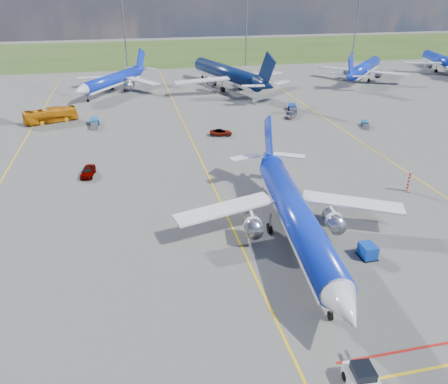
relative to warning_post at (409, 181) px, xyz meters
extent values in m
plane|color=#51514E|center=(-26.00, -8.00, -1.50)|extent=(400.00, 400.00, 0.00)
cube|color=#2D4719|center=(-26.00, 142.00, -1.50)|extent=(400.00, 80.00, 0.01)
cube|color=gold|center=(-26.00, 22.00, -1.49)|extent=(0.25, 160.00, 0.02)
cube|color=gold|center=(-56.00, 32.00, -1.49)|extent=(0.25, 120.00, 0.02)
cube|color=gold|center=(4.00, 32.00, -1.49)|extent=(0.25, 120.00, 0.02)
cube|color=#A5140F|center=(-18.00, -26.00, -1.49)|extent=(10.00, 0.25, 0.02)
cylinder|color=slate|center=(-36.00, 102.00, 9.50)|extent=(0.50, 0.50, 22.00)
cylinder|color=slate|center=(4.00, 102.00, 9.50)|extent=(0.50, 0.50, 22.00)
cylinder|color=slate|center=(44.00, 102.00, 9.50)|extent=(0.50, 0.50, 22.00)
cylinder|color=red|center=(0.00, 0.00, 0.00)|extent=(0.50, 0.50, 3.00)
cube|color=black|center=(-22.20, -28.30, -0.10)|extent=(1.56, 1.73, 0.81)
cube|color=slate|center=(-22.06, -26.51, -1.00)|extent=(0.39, 2.17, 0.18)
cube|color=#0B36A7|center=(-13.53, -13.44, -0.76)|extent=(1.53, 1.89, 1.48)
imported|color=orange|center=(-52.68, 45.38, -0.03)|extent=(10.82, 5.77, 2.95)
imported|color=#999999|center=(-43.58, 15.10, -0.76)|extent=(2.35, 4.55, 1.48)
imported|color=#999999|center=(-20.17, 29.51, -0.91)|extent=(4.50, 2.64, 1.18)
imported|color=#999999|center=(-3.08, 37.98, -0.89)|extent=(3.94, 4.40, 1.23)
cube|color=#17518F|center=(9.60, 29.42, -1.03)|extent=(1.98, 2.52, 0.94)
cube|color=slate|center=(8.73, 27.36, -1.11)|extent=(1.62, 1.98, 0.77)
cube|color=#195597|center=(-43.90, 41.93, -0.88)|extent=(1.72, 3.00, 1.24)
cube|color=slate|center=(-43.75, 39.01, -0.99)|extent=(1.46, 2.32, 1.01)
cube|color=#19399A|center=(-0.54, 43.85, -0.87)|extent=(2.38, 3.30, 1.26)
cube|color=slate|center=(-1.39, 41.01, -0.99)|extent=(1.97, 2.58, 1.03)
camera|label=1|loc=(-36.59, -47.88, 24.76)|focal=35.00mm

